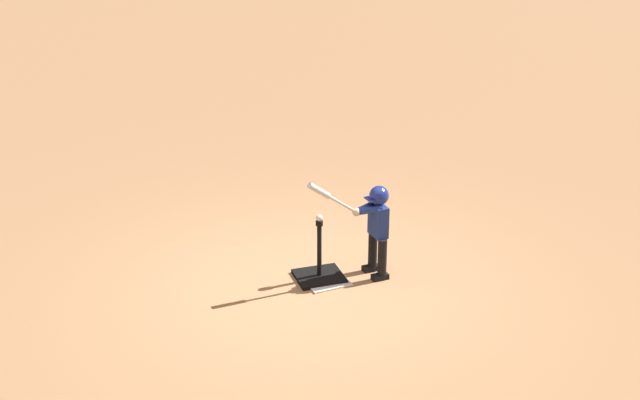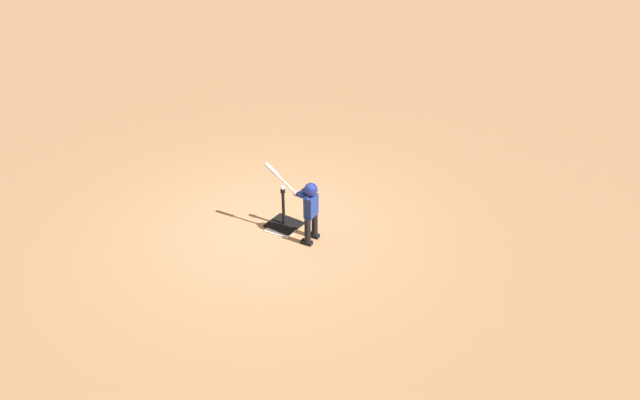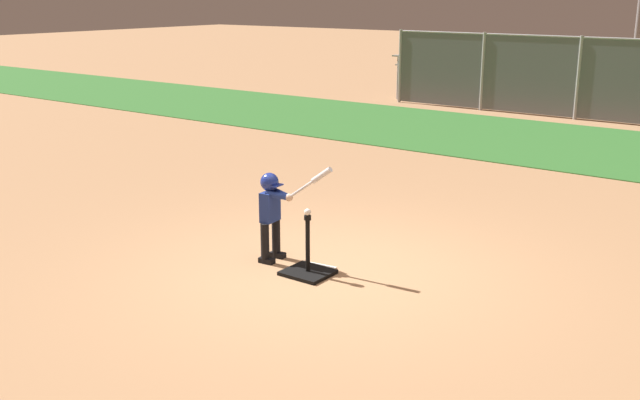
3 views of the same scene
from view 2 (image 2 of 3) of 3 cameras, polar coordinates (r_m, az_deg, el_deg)
The scene contains 5 objects.
ground_plane at distance 10.07m, azimuth -4.69°, elevation -2.49°, with size 90.00×90.00×0.00m, color #AD7F56.
home_plate at distance 10.01m, azimuth -3.43°, elevation -2.58°, with size 0.44×0.44×0.02m, color white.
batting_tee at distance 10.05m, azimuth -3.33°, elevation -1.98°, with size 0.50×0.45×0.67m.
batter_child at distance 9.38m, azimuth -1.04°, elevation -0.41°, with size 0.91×0.33×1.18m.
baseball at distance 9.73m, azimuth -3.43°, elevation 1.14°, with size 0.07×0.07×0.07m, color white.
Camera 2 is at (-5.41, 6.50, 5.47)m, focal length 35.00 mm.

